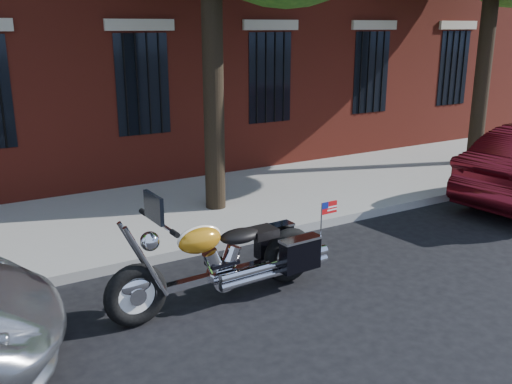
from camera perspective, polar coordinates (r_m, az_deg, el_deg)
ground at (r=7.91m, az=2.31°, el=-8.63°), size 120.00×120.00×0.00m
curb at (r=8.98m, az=-2.49°, el=-5.00°), size 40.00×0.16×0.15m
sidewalk at (r=10.58m, az=-7.33°, el=-1.78°), size 40.00×3.60×0.15m
motorcycle at (r=7.15m, az=-2.70°, el=-6.90°), size 3.06×0.92×1.54m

